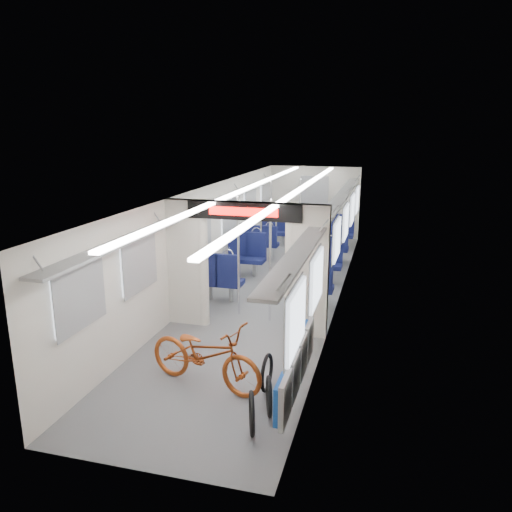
# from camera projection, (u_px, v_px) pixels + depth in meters

# --- Properties ---
(carriage) EXTENTS (12.00, 12.02, 2.31)m
(carriage) POSITION_uv_depth(u_px,v_px,m) (269.00, 228.00, 10.26)
(carriage) COLOR #515456
(carriage) RESTS_ON ground
(bicycle) EXTENTS (1.92, 1.08, 0.96)m
(bicycle) POSITION_uv_depth(u_px,v_px,m) (205.00, 354.00, 6.90)
(bicycle) COLOR #9B4116
(bicycle) RESTS_ON ground
(flip_bench) EXTENTS (0.12, 2.13, 0.55)m
(flip_bench) POSITION_uv_depth(u_px,v_px,m) (297.00, 366.00, 6.34)
(flip_bench) COLOR gray
(flip_bench) RESTS_ON carriage
(bike_hoop_a) EXTENTS (0.22, 0.53, 0.54)m
(bike_hoop_a) POSITION_uv_depth(u_px,v_px,m) (252.00, 415.00, 5.86)
(bike_hoop_a) COLOR black
(bike_hoop_a) RESTS_ON ground
(bike_hoop_b) EXTENTS (0.21, 0.51, 0.52)m
(bike_hoop_b) POSITION_uv_depth(u_px,v_px,m) (269.00, 398.00, 6.25)
(bike_hoop_b) COLOR black
(bike_hoop_b) RESTS_ON ground
(bike_hoop_c) EXTENTS (0.06, 0.54, 0.54)m
(bike_hoop_c) POSITION_uv_depth(u_px,v_px,m) (267.00, 374.00, 6.83)
(bike_hoop_c) COLOR black
(bike_hoop_c) RESTS_ON ground
(seat_bay_near_left) EXTENTS (0.96, 2.32, 1.17)m
(seat_bay_near_left) POSITION_uv_depth(u_px,v_px,m) (234.00, 262.00, 11.19)
(seat_bay_near_left) COLOR #0D123D
(seat_bay_near_left) RESTS_ON ground
(seat_bay_near_right) EXTENTS (0.92, 2.12, 1.11)m
(seat_bay_near_right) POSITION_uv_depth(u_px,v_px,m) (317.00, 269.00, 10.76)
(seat_bay_near_right) COLOR #0D123D
(seat_bay_near_right) RESTS_ON ground
(seat_bay_far_left) EXTENTS (0.88, 1.93, 1.05)m
(seat_bay_far_left) POSITION_uv_depth(u_px,v_px,m) (269.00, 234.00, 14.37)
(seat_bay_far_left) COLOR #0D123D
(seat_bay_far_left) RESTS_ON ground
(seat_bay_far_right) EXTENTS (0.92, 2.14, 1.12)m
(seat_bay_far_right) POSITION_uv_depth(u_px,v_px,m) (335.00, 236.00, 13.98)
(seat_bay_far_right) COLOR #0D123D
(seat_bay_far_right) RESTS_ON ground
(stanchion_near_left) EXTENTS (0.04, 0.04, 2.30)m
(stanchion_near_left) POSITION_uv_depth(u_px,v_px,m) (239.00, 257.00, 9.41)
(stanchion_near_left) COLOR silver
(stanchion_near_left) RESTS_ON ground
(stanchion_near_right) EXTENTS (0.04, 0.04, 2.30)m
(stanchion_near_right) POSITION_uv_depth(u_px,v_px,m) (270.00, 261.00, 9.08)
(stanchion_near_right) COLOR silver
(stanchion_near_right) RESTS_ON ground
(stanchion_far_left) EXTENTS (0.04, 0.04, 2.30)m
(stanchion_far_left) POSITION_uv_depth(u_px,v_px,m) (271.00, 227.00, 12.16)
(stanchion_far_left) COLOR silver
(stanchion_far_left) RESTS_ON ground
(stanchion_far_right) EXTENTS (0.05, 0.05, 2.30)m
(stanchion_far_right) POSITION_uv_depth(u_px,v_px,m) (299.00, 225.00, 12.43)
(stanchion_far_right) COLOR silver
(stanchion_far_right) RESTS_ON ground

